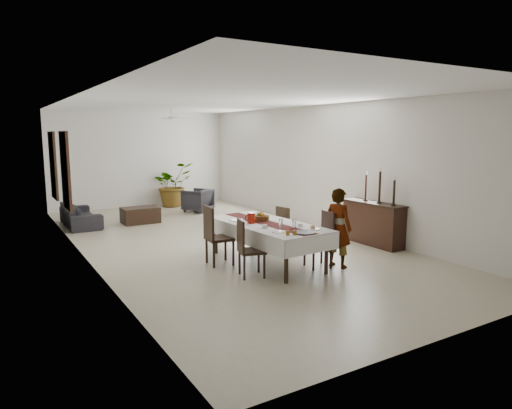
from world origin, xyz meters
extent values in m
cube|color=#B0A98C|center=(0.00, 0.00, 0.00)|extent=(6.00, 12.00, 0.00)
cube|color=white|center=(0.00, 0.00, 3.20)|extent=(6.00, 12.00, 0.02)
cube|color=silver|center=(0.00, 6.00, 1.60)|extent=(6.00, 0.02, 3.20)
cube|color=silver|center=(0.00, -6.00, 1.60)|extent=(6.00, 0.02, 3.20)
cube|color=silver|center=(-3.00, 0.00, 1.60)|extent=(0.02, 12.00, 3.20)
cube|color=silver|center=(3.00, 0.00, 1.60)|extent=(0.02, 12.00, 3.20)
cube|color=black|center=(-0.07, -2.11, 0.74)|extent=(1.18, 2.52, 0.05)
cylinder|color=black|center=(-0.44, -3.30, 0.36)|extent=(0.08, 0.08, 0.72)
cylinder|color=black|center=(0.46, -3.24, 0.36)|extent=(0.08, 0.08, 0.72)
cylinder|color=black|center=(-0.59, -0.97, 0.36)|extent=(0.08, 0.08, 0.72)
cylinder|color=black|center=(0.31, -0.91, 0.36)|extent=(0.08, 0.08, 0.72)
cube|color=silver|center=(-0.07, -2.11, 0.77)|extent=(1.38, 2.72, 0.01)
cube|color=silver|center=(-0.66, -2.14, 0.63)|extent=(0.18, 2.64, 0.31)
cube|color=white|center=(0.53, -2.07, 0.63)|extent=(0.18, 2.64, 0.31)
cube|color=white|center=(0.02, -3.42, 0.63)|extent=(1.21, 0.09, 0.31)
cube|color=silver|center=(-0.15, -0.79, 0.63)|extent=(1.21, 0.09, 0.31)
cube|color=#5A1B19|center=(-0.07, -2.11, 0.78)|extent=(0.52, 2.58, 0.00)
cylinder|color=#9B190B|center=(-0.33, -1.97, 0.88)|extent=(0.16, 0.16, 0.21)
torus|color=maroon|center=(-0.42, -1.97, 0.88)|extent=(0.12, 0.03, 0.12)
cylinder|color=silver|center=(0.10, -2.76, 0.87)|extent=(0.07, 0.07, 0.17)
cylinder|color=white|center=(-0.13, -2.67, 0.87)|extent=(0.07, 0.07, 0.17)
cylinder|color=white|center=(0.28, -2.70, 0.81)|extent=(0.09, 0.09, 0.06)
cylinder|color=white|center=(0.28, -2.70, 0.79)|extent=(0.15, 0.15, 0.01)
cylinder|color=silver|center=(-0.35, -2.48, 0.81)|extent=(0.09, 0.09, 0.06)
cylinder|color=white|center=(-0.35, -2.48, 0.79)|extent=(0.15, 0.15, 0.01)
cylinder|color=white|center=(0.33, -3.00, 0.79)|extent=(0.25, 0.25, 0.02)
sphere|color=tan|center=(0.33, -3.00, 0.82)|extent=(0.09, 0.09, 0.09)
cylinder|color=white|center=(-0.32, -2.89, 0.79)|extent=(0.25, 0.25, 0.02)
cylinder|color=silver|center=(-0.43, -1.56, 0.79)|extent=(0.25, 0.25, 0.02)
cylinder|color=#39393D|center=(0.00, -3.18, 0.79)|extent=(0.37, 0.37, 0.02)
cylinder|color=brown|center=(-0.22, -3.23, 0.82)|extent=(0.07, 0.07, 0.08)
cylinder|color=brown|center=(-0.33, -3.17, 0.82)|extent=(0.07, 0.07, 0.08)
cylinder|color=brown|center=(-0.03, -1.85, 0.83)|extent=(0.31, 0.31, 0.10)
sphere|color=maroon|center=(0.00, -1.82, 0.91)|extent=(0.09, 0.09, 0.09)
sphere|color=olive|center=(-0.07, -1.82, 0.91)|extent=(0.08, 0.08, 0.08)
sphere|color=gold|center=(-0.03, -1.90, 0.91)|extent=(0.09, 0.09, 0.09)
cube|color=black|center=(0.60, -2.82, 0.46)|extent=(0.51, 0.51, 0.05)
cylinder|color=black|center=(0.75, -3.03, 0.22)|extent=(0.05, 0.05, 0.44)
cylinder|color=black|center=(0.81, -2.68, 0.22)|extent=(0.05, 0.05, 0.44)
cylinder|color=black|center=(0.39, -2.97, 0.22)|extent=(0.05, 0.05, 0.44)
cylinder|color=black|center=(0.46, -2.61, 0.22)|extent=(0.05, 0.05, 0.44)
cube|color=black|center=(0.80, -2.86, 0.76)|extent=(0.12, 0.44, 0.56)
cube|color=black|center=(0.61, -1.43, 0.41)|extent=(0.46, 0.46, 0.04)
cylinder|color=black|center=(0.80, -1.55, 0.19)|extent=(0.05, 0.05, 0.38)
cylinder|color=black|center=(0.73, -1.24, 0.19)|extent=(0.05, 0.05, 0.38)
cylinder|color=black|center=(0.49, -1.61, 0.19)|extent=(0.05, 0.05, 0.38)
cylinder|color=black|center=(0.42, -1.30, 0.19)|extent=(0.05, 0.05, 0.38)
cube|color=black|center=(0.78, -1.39, 0.67)|extent=(0.11, 0.39, 0.50)
cube|color=black|center=(-0.74, -2.68, 0.45)|extent=(0.53, 0.53, 0.05)
cylinder|color=black|center=(-0.86, -2.47, 0.21)|extent=(0.05, 0.05, 0.43)
cylinder|color=black|center=(-0.96, -2.80, 0.21)|extent=(0.05, 0.05, 0.43)
cylinder|color=black|center=(-0.52, -2.56, 0.21)|extent=(0.05, 0.05, 0.43)
cylinder|color=black|center=(-0.62, -2.90, 0.21)|extent=(0.05, 0.05, 0.43)
cube|color=black|center=(-0.93, -2.63, 0.74)|extent=(0.15, 0.43, 0.55)
cube|color=black|center=(-0.88, -1.72, 0.50)|extent=(0.52, 0.52, 0.05)
cylinder|color=black|center=(-1.06, -1.51, 0.24)|extent=(0.05, 0.05, 0.47)
cylinder|color=black|center=(-1.09, -1.90, 0.24)|extent=(0.05, 0.05, 0.47)
cylinder|color=black|center=(-0.67, -1.54, 0.24)|extent=(0.05, 0.05, 0.47)
cylinder|color=black|center=(-0.70, -1.93, 0.24)|extent=(0.05, 0.05, 0.47)
cube|color=black|center=(-1.09, -1.70, 0.83)|extent=(0.08, 0.48, 0.61)
imported|color=gray|center=(0.92, -3.01, 0.74)|extent=(0.49, 0.62, 1.49)
cube|color=black|center=(2.78, -2.06, 0.46)|extent=(0.41, 1.54, 0.92)
cube|color=black|center=(2.78, -2.06, 0.94)|extent=(0.45, 1.60, 0.03)
cylinder|color=black|center=(2.78, -2.62, 0.97)|extent=(0.10, 0.10, 0.03)
cylinder|color=black|center=(2.78, -2.62, 1.24)|extent=(0.05, 0.05, 0.51)
cylinder|color=silver|center=(2.78, -2.62, 1.54)|extent=(0.04, 0.04, 0.08)
cylinder|color=black|center=(2.78, -2.21, 0.97)|extent=(0.10, 0.10, 0.03)
cylinder|color=black|center=(2.78, -2.21, 1.32)|extent=(0.05, 0.05, 0.67)
cylinder|color=white|center=(2.78, -2.21, 1.69)|extent=(0.04, 0.04, 0.08)
cylinder|color=black|center=(2.78, -1.80, 0.97)|extent=(0.10, 0.10, 0.03)
cylinder|color=black|center=(2.78, -1.80, 1.27)|extent=(0.05, 0.05, 0.56)
cylinder|color=beige|center=(2.78, -1.80, 1.59)|extent=(0.04, 0.04, 0.08)
imported|color=#242226|center=(-2.46, 3.55, 0.29)|extent=(0.80, 2.02, 0.59)
imported|color=#2C292E|center=(1.17, 3.97, 0.37)|extent=(1.09, 1.10, 0.73)
cube|color=black|center=(-0.96, 3.08, 0.22)|extent=(0.99, 0.67, 0.44)
imported|color=#315923|center=(0.90, 5.46, 0.75)|extent=(1.64, 1.53, 1.49)
cube|color=black|center=(-2.96, 2.20, 1.60)|extent=(0.06, 1.05, 1.85)
cube|color=silver|center=(-2.92, 2.20, 1.60)|extent=(0.01, 0.90, 1.70)
cube|color=black|center=(-2.96, 4.30, 1.60)|extent=(0.06, 1.05, 1.85)
cube|color=white|center=(-2.92, 4.30, 1.60)|extent=(0.01, 0.90, 1.70)
cylinder|color=silver|center=(0.00, 3.00, 3.10)|extent=(0.04, 0.04, 0.20)
cylinder|color=silver|center=(0.00, 3.00, 2.90)|extent=(0.16, 0.16, 0.08)
cube|color=silver|center=(0.00, 3.35, 2.90)|extent=(0.10, 0.55, 0.01)
cube|color=white|center=(0.00, 2.65, 2.90)|extent=(0.10, 0.55, 0.01)
cube|color=silver|center=(0.35, 3.00, 2.90)|extent=(0.55, 0.10, 0.01)
cube|color=silver|center=(-0.35, 3.00, 2.90)|extent=(0.55, 0.10, 0.01)
camera|label=1|loc=(-4.63, -9.30, 2.46)|focal=32.00mm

